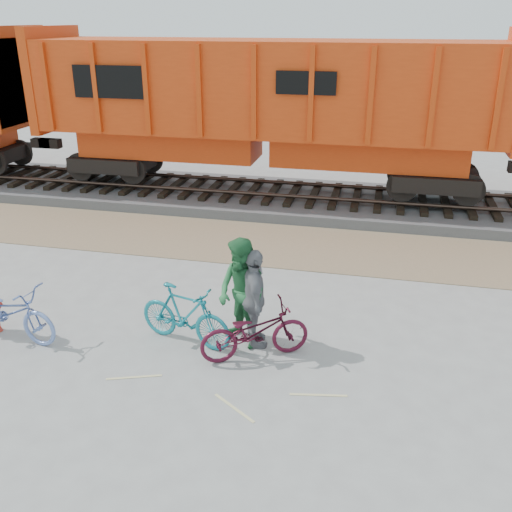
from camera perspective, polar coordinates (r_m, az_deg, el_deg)
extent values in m
plane|color=#9E9E99|center=(10.02, -4.89, -10.19)|extent=(120.00, 120.00, 0.00)
cube|color=#9C8361|center=(14.77, 1.51, 1.23)|extent=(120.00, 3.00, 0.02)
cube|color=slate|center=(17.98, 3.75, 5.65)|extent=(120.00, 4.00, 0.30)
cube|color=black|center=(19.96, -15.12, 7.28)|extent=(0.22, 2.60, 0.12)
cube|color=black|center=(17.92, 3.77, 6.29)|extent=(0.22, 2.60, 0.12)
cylinder|color=#382821|center=(17.20, 3.38, 6.01)|extent=(120.00, 0.12, 0.12)
cylinder|color=#382821|center=(18.57, 4.15, 7.26)|extent=(120.00, 0.12, 0.12)
cube|color=#BD360B|center=(20.71, -22.61, 16.18)|extent=(0.30, 3.06, 3.10)
cube|color=black|center=(17.92, 0.95, 8.26)|extent=(11.20, 2.20, 0.80)
cube|color=#CD3D0E|center=(17.73, 0.97, 10.93)|extent=(11.76, 1.65, 0.90)
cube|color=#CD3D0E|center=(17.45, 1.01, 16.56)|extent=(14.00, 3.00, 2.60)
cube|color=#BD360B|center=(20.00, -19.43, 16.43)|extent=(0.30, 3.06, 3.10)
cube|color=black|center=(17.33, -14.47, 16.50)|extent=(2.20, 0.04, 0.90)
imported|color=#6A85C6|center=(11.24, -23.51, -5.13)|extent=(2.12, 1.01, 1.07)
imported|color=#157885|center=(10.23, -7.12, -5.89)|extent=(1.93, 0.98, 1.12)
imported|color=#480F21|center=(9.77, -0.12, -7.57)|extent=(1.99, 1.48, 1.00)
imported|color=#276A39|center=(9.93, -1.40, -3.79)|extent=(1.23, 1.18, 2.00)
imported|color=slate|center=(9.94, -0.17, -4.32)|extent=(0.78, 1.16, 1.82)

